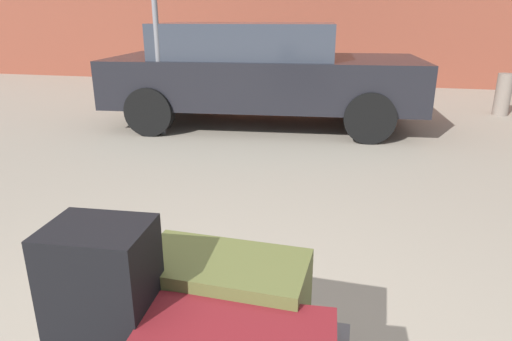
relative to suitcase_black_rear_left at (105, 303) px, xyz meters
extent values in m
cube|color=black|center=(0.00, 0.00, 0.00)|extent=(0.34, 0.28, 0.56)
cube|color=#4C5128|center=(0.33, 0.26, -0.11)|extent=(0.63, 0.36, 0.35)
cube|color=black|center=(-0.57, 5.28, 0.02)|extent=(4.45, 2.18, 0.64)
cube|color=#2D333D|center=(-0.82, 5.25, 0.57)|extent=(2.54, 1.80, 0.46)
cylinder|color=black|center=(0.77, 6.25, -0.30)|extent=(0.66, 0.28, 0.64)
cylinder|color=black|center=(0.92, 4.56, -0.30)|extent=(0.66, 0.28, 0.64)
cylinder|color=black|center=(-2.06, 5.99, -0.30)|extent=(0.66, 0.28, 0.64)
cylinder|color=black|center=(-1.91, 4.30, -0.30)|extent=(0.66, 0.28, 0.64)
cylinder|color=#72665B|center=(3.00, 6.72, -0.29)|extent=(0.24, 0.24, 0.66)
cylinder|color=slate|center=(-1.78, 4.39, 0.64)|extent=(0.07, 0.07, 2.52)
camera|label=1|loc=(0.78, -1.14, 0.91)|focal=31.76mm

